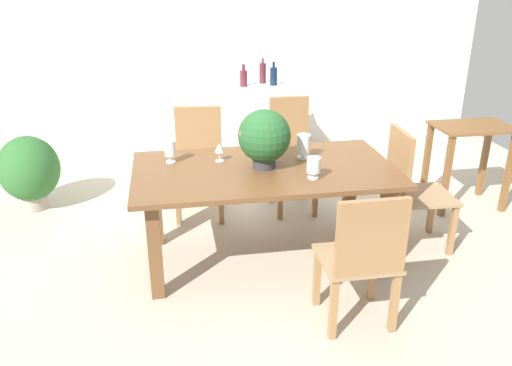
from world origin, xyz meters
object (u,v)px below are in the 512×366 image
object	(u,v)px
chair_near_right	(363,255)
dining_table	(264,182)
flower_centerpiece	(264,137)
wine_bottle_green	(274,76)
kitchen_counter	(213,128)
chair_foot_end	(410,185)
wine_bottle_dark	(263,73)
chair_far_left	(199,157)
crystal_vase_center_near	(303,145)
side_table	(470,147)
crystal_vase_left	(170,149)
wine_bottle_amber	(244,78)
crystal_vase_right	(314,166)
potted_plant_floor	(29,170)
chair_far_right	(291,150)
wine_glass	(219,148)

from	to	relation	value
chair_near_right	dining_table	bearing A→B (deg)	-65.44
flower_centerpiece	wine_bottle_green	size ratio (longest dim) A/B	1.72
kitchen_counter	chair_foot_end	bearing A→B (deg)	-56.82
chair_near_right	wine_bottle_dark	world-z (taller)	wine_bottle_dark
chair_far_left	crystal_vase_center_near	bearing A→B (deg)	-40.88
dining_table	flower_centerpiece	bearing A→B (deg)	81.04
flower_centerpiece	side_table	world-z (taller)	flower_centerpiece
crystal_vase_left	wine_bottle_green	world-z (taller)	wine_bottle_green
chair_far_left	side_table	size ratio (longest dim) A/B	1.23
chair_far_left	wine_bottle_amber	bearing A→B (deg)	68.28
chair_foot_end	crystal_vase_right	world-z (taller)	chair_foot_end
chair_foot_end	potted_plant_floor	distance (m)	3.41
chair_far_left	wine_bottle_amber	size ratio (longest dim) A/B	4.09
wine_bottle_amber	kitchen_counter	bearing A→B (deg)	175.16
chair_far_right	crystal_vase_left	distance (m)	1.36
crystal_vase_right	side_table	world-z (taller)	crystal_vase_right
kitchen_counter	side_table	size ratio (longest dim) A/B	2.12
crystal_vase_center_near	wine_bottle_amber	bearing A→B (deg)	95.17
chair_far_right	chair_far_left	xyz separation A→B (m)	(-0.86, -0.01, -0.01)
chair_foot_end	potted_plant_floor	size ratio (longest dim) A/B	1.39
chair_far_left	potted_plant_floor	world-z (taller)	chair_far_left
chair_far_right	chair_near_right	size ratio (longest dim) A/B	1.11
crystal_vase_left	wine_bottle_dark	world-z (taller)	wine_bottle_dark
chair_foot_end	crystal_vase_left	world-z (taller)	chair_foot_end
flower_centerpiece	wine_bottle_green	bearing A→B (deg)	76.62
wine_glass	wine_bottle_green	distance (m)	2.05
chair_foot_end	side_table	world-z (taller)	chair_foot_end
crystal_vase_right	chair_far_left	bearing A→B (deg)	120.75
chair_near_right	kitchen_counter	bearing A→B (deg)	-78.48
crystal_vase_center_near	crystal_vase_right	bearing A→B (deg)	-94.75
flower_centerpiece	crystal_vase_center_near	xyz separation A→B (m)	(0.33, 0.14, -0.13)
chair_far_left	wine_bottle_dark	bearing A→B (deg)	62.62
crystal_vase_left	potted_plant_floor	xyz separation A→B (m)	(-1.31, 1.05, -0.48)
dining_table	wine_bottle_green	distance (m)	2.17
crystal_vase_left	wine_bottle_dark	bearing A→B (deg)	61.46
wine_glass	wine_bottle_green	bearing A→B (deg)	66.80
chair_foot_end	chair_far_left	world-z (taller)	chair_foot_end
chair_far_left	flower_centerpiece	bearing A→B (deg)	-59.97
chair_foot_end	kitchen_counter	xyz separation A→B (m)	(-1.37, 2.09, -0.08)
dining_table	chair_far_right	size ratio (longest dim) A/B	1.86
flower_centerpiece	kitchen_counter	distance (m)	2.17
chair_near_right	wine_bottle_dark	xyz separation A→B (m)	(-0.04, 3.15, 0.52)
chair_foot_end	chair_near_right	world-z (taller)	chair_foot_end
chair_near_right	crystal_vase_right	size ratio (longest dim) A/B	5.99
chair_far_left	potted_plant_floor	size ratio (longest dim) A/B	1.39
chair_far_left	chair_far_right	bearing A→B (deg)	6.36
chair_far_left	wine_bottle_dark	xyz separation A→B (m)	(0.82, 1.25, 0.50)
crystal_vase_center_near	wine_bottle_green	size ratio (longest dim) A/B	0.75
chair_near_right	potted_plant_floor	distance (m)	3.29
dining_table	chair_far_left	bearing A→B (deg)	114.09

